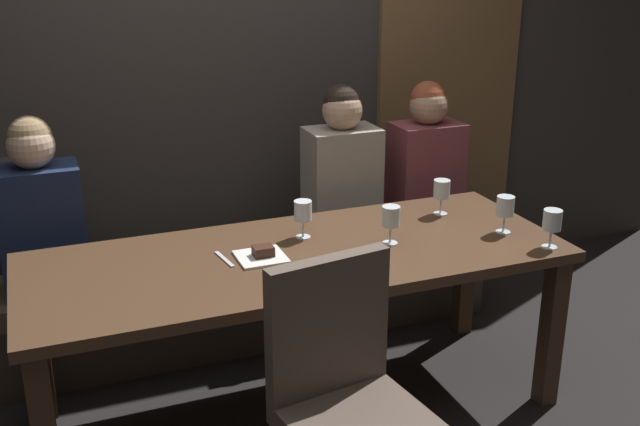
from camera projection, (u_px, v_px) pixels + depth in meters
name	position (u px, v px, depth m)	size (l,w,h in m)	color
ground	(299.00, 408.00, 3.32)	(9.00, 9.00, 0.00)	black
back_wall_tiled	(216.00, 30.00, 3.87)	(6.00, 0.12, 3.00)	#383330
arched_door	(450.00, 46.00, 4.32)	(0.90, 0.05, 2.55)	brown
dining_table	(298.00, 272.00, 3.09)	(2.20, 0.84, 0.74)	#412B1C
banquette_bench	(252.00, 295.00, 3.85)	(2.50, 0.44, 0.45)	#40352A
chair_near_side	(345.00, 388.00, 2.46)	(0.50, 0.50, 0.98)	#4C3321
diner_redhead	(40.00, 210.00, 3.30)	(0.36, 0.24, 0.79)	#192342
diner_bearded	(342.00, 170.00, 3.81)	(0.36, 0.24, 0.83)	#9E9384
diner_far_end	(426.00, 161.00, 4.00)	(0.36, 0.24, 0.81)	brown
wine_glass_far_left	(552.00, 222.00, 3.08)	(0.08, 0.08, 0.16)	silver
wine_glass_center_back	(303.00, 212.00, 3.18)	(0.08, 0.08, 0.16)	silver
wine_glass_near_right	(442.00, 191.00, 3.46)	(0.08, 0.08, 0.16)	silver
wine_glass_far_right	(391.00, 218.00, 3.12)	(0.08, 0.08, 0.16)	silver
wine_glass_end_right	(505.00, 208.00, 3.24)	(0.08, 0.08, 0.16)	silver
dessert_plate	(262.00, 255.00, 3.01)	(0.19, 0.19, 0.05)	white
fork_on_table	(224.00, 259.00, 2.99)	(0.02, 0.17, 0.01)	silver
folded_napkin	(348.00, 265.00, 2.94)	(0.11, 0.10, 0.01)	silver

